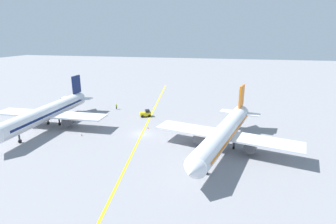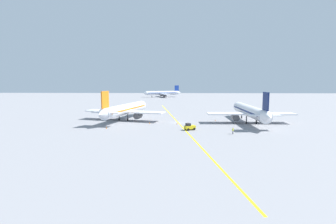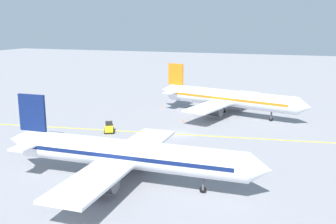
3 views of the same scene
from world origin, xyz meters
name	(u,v)px [view 1 (image 1 of 3)]	position (x,y,z in m)	size (l,w,h in m)	color
ground_plane	(142,134)	(0.00, 0.00, 0.00)	(400.00, 400.00, 0.00)	gray
apron_yellow_centreline	(142,134)	(0.00, 0.00, 0.00)	(0.40, 120.00, 0.01)	yellow
airplane_at_gate	(225,133)	(-18.35, 5.03, 3.71)	(28.42, 35.11, 10.60)	silver
airplane_adjacent_stand	(48,112)	(23.42, 0.51, 3.71)	(28.09, 35.45, 10.60)	white
baggage_tug_white	(146,113)	(3.09, -12.78, 0.90)	(3.35, 2.77, 2.11)	gold
ground_crew_worker	(116,106)	(13.98, -17.95, 0.91)	(0.35, 0.53, 1.68)	#23232D
traffic_cone_near_nose	(82,135)	(12.75, 4.15, 0.28)	(0.32, 0.32, 0.55)	orange
traffic_cone_mid_apron	(234,123)	(-20.65, -11.43, 0.28)	(0.32, 0.32, 0.55)	orange
traffic_cone_by_wingtip	(148,128)	(-0.34, -3.58, 0.28)	(0.32, 0.32, 0.55)	orange
traffic_cone_far_edge	(183,132)	(-9.19, -2.27, 0.28)	(0.32, 0.32, 0.55)	orange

